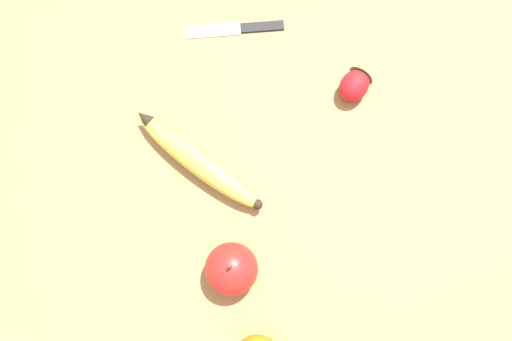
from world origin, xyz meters
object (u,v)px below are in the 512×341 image
Objects in this scene: banana at (198,159)px; apple at (231,269)px; paring_knife at (238,28)px; strawberry at (356,83)px.

apple reaches higher than banana.
banana reaches higher than paring_knife.
paring_knife is (-0.06, 0.20, -0.02)m from strawberry.
strawberry reaches higher than banana.
banana is 3.60× the size of strawberry.
apple is 0.57× the size of paring_knife.
strawberry is 0.48× the size of paring_knife.
paring_knife is (0.20, 0.12, -0.02)m from banana.
banana is at bearing 161.27° from paring_knife.
paring_knife is at bearing -66.16° from banana.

